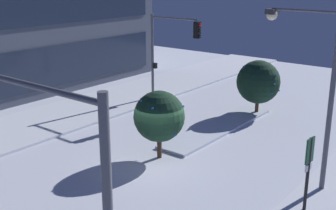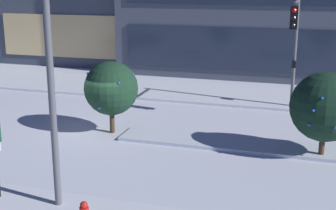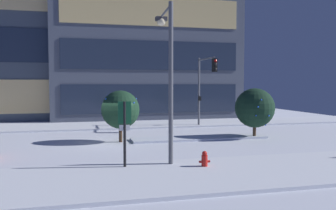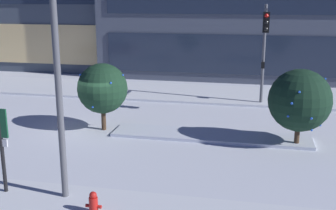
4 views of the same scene
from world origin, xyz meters
name	(u,v)px [view 2 (image 2 of 4)]	position (x,y,z in m)	size (l,w,h in m)	color
ground	(100,133)	(0.00, 0.00, 0.00)	(52.00, 52.00, 0.00)	silver
curb_strip_far	(161,90)	(0.00, 8.73, 0.07)	(52.00, 5.20, 0.14)	silver
median_strip	(226,143)	(5.65, 0.21, 0.07)	(9.00, 1.80, 0.14)	silver
traffic_light_corner_far_right	(295,36)	(7.89, 5.42, 3.99)	(0.32, 3.97, 5.83)	#565960
street_lamp_arched	(66,48)	(1.93, -6.06, 4.71)	(0.57, 3.03, 7.15)	#565960
decorated_tree_median	(111,88)	(0.48, 0.28, 2.03)	(2.38, 2.38, 3.23)	#473323
decorated_tree_left_of_median	(325,107)	(9.40, -0.19, 2.02)	(2.64, 2.64, 3.35)	#473323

